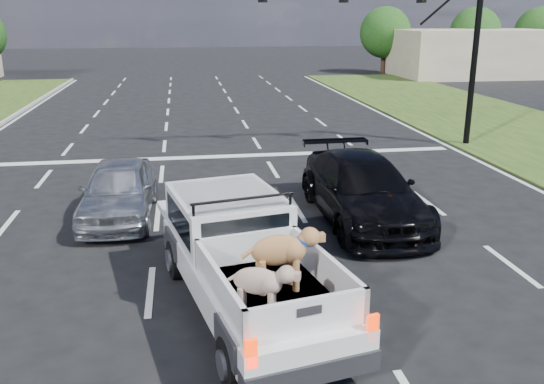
# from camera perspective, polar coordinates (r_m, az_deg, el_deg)

# --- Properties ---
(ground) EXTENTS (160.00, 160.00, 0.00)m
(ground) POSITION_cam_1_polar(r_m,az_deg,el_deg) (10.72, -2.48, -9.11)
(ground) COLOR black
(ground) RESTS_ON ground
(road_markings) EXTENTS (17.75, 60.00, 0.01)m
(road_markings) POSITION_cam_1_polar(r_m,az_deg,el_deg) (16.83, -5.04, 0.77)
(road_markings) COLOR silver
(road_markings) RESTS_ON ground
(traffic_signal) EXTENTS (9.11, 0.31, 7.00)m
(traffic_signal) POSITION_cam_1_polar(r_m,az_deg,el_deg) (21.68, 13.98, 16.66)
(traffic_signal) COLOR black
(traffic_signal) RESTS_ON ground
(building_right) EXTENTS (12.00, 7.00, 3.60)m
(building_right) POSITION_cam_1_polar(r_m,az_deg,el_deg) (49.36, 19.39, 12.84)
(building_right) COLOR #C8B498
(building_right) RESTS_ON ground
(tree_far_d) EXTENTS (4.20, 4.20, 5.40)m
(tree_far_d) POSITION_cam_1_polar(r_m,az_deg,el_deg) (50.54, 11.15, 15.24)
(tree_far_d) COLOR #332114
(tree_far_d) RESTS_ON ground
(tree_far_e) EXTENTS (4.20, 4.20, 5.40)m
(tree_far_e) POSITION_cam_1_polar(r_m,az_deg,el_deg) (53.77, 19.47, 14.71)
(tree_far_e) COLOR #332114
(tree_far_e) RESTS_ON ground
(tree_far_f) EXTENTS (4.20, 4.20, 5.40)m
(tree_far_f) POSITION_cam_1_polar(r_m,az_deg,el_deg) (56.81, 24.98, 14.19)
(tree_far_f) COLOR #332114
(tree_far_f) RESTS_ON ground
(pickup_truck) EXTENTS (2.86, 5.43, 1.94)m
(pickup_truck) POSITION_cam_1_polar(r_m,az_deg,el_deg) (9.58, -2.75, -6.50)
(pickup_truck) COLOR black
(pickup_truck) RESTS_ON ground
(silver_sedan) EXTENTS (1.79, 4.15, 1.40)m
(silver_sedan) POSITION_cam_1_polar(r_m,az_deg,el_deg) (14.35, -14.96, 0.21)
(silver_sedan) COLOR #B8BBC0
(silver_sedan) RESTS_ON ground
(black_coupe) EXTENTS (2.21, 5.27, 1.52)m
(black_coupe) POSITION_cam_1_polar(r_m,az_deg,el_deg) (13.87, 8.95, 0.28)
(black_coupe) COLOR black
(black_coupe) RESTS_ON ground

